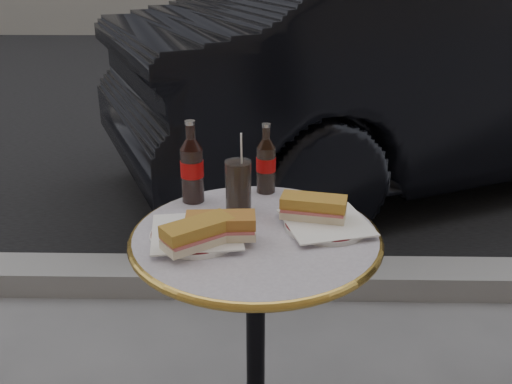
{
  "coord_description": "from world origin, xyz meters",
  "views": [
    {
      "loc": [
        0.02,
        -1.25,
        1.37
      ],
      "look_at": [
        0.0,
        0.05,
        0.82
      ],
      "focal_mm": 40.0,
      "sensor_mm": 36.0,
      "label": 1
    }
  ],
  "objects_px": {
    "plate_left": "(197,235)",
    "plate_right": "(326,225)",
    "bistro_table": "(256,353)",
    "parked_car": "(456,64)",
    "cola_bottle_right": "(266,158)",
    "cola_glass": "(238,187)",
    "cola_bottle_left": "(192,162)"
  },
  "relations": [
    {
      "from": "plate_left",
      "to": "parked_car",
      "type": "relative_size",
      "value": 0.05
    },
    {
      "from": "cola_bottle_right",
      "to": "plate_right",
      "type": "bearing_deg",
      "value": -56.4
    },
    {
      "from": "bistro_table",
      "to": "cola_glass",
      "type": "bearing_deg",
      "value": 111.13
    },
    {
      "from": "plate_left",
      "to": "cola_bottle_right",
      "type": "bearing_deg",
      "value": 59.99
    },
    {
      "from": "plate_right",
      "to": "cola_bottle_left",
      "type": "xyz_separation_m",
      "value": [
        -0.35,
        0.16,
        0.11
      ]
    },
    {
      "from": "plate_left",
      "to": "cola_glass",
      "type": "relative_size",
      "value": 1.57
    },
    {
      "from": "cola_glass",
      "to": "plate_right",
      "type": "bearing_deg",
      "value": -21.88
    },
    {
      "from": "bistro_table",
      "to": "plate_left",
      "type": "height_order",
      "value": "plate_left"
    },
    {
      "from": "bistro_table",
      "to": "cola_glass",
      "type": "xyz_separation_m",
      "value": [
        -0.05,
        0.12,
        0.44
      ]
    },
    {
      "from": "parked_car",
      "to": "plate_left",
      "type": "bearing_deg",
      "value": 127.0
    },
    {
      "from": "parked_car",
      "to": "plate_right",
      "type": "bearing_deg",
      "value": 132.45
    },
    {
      "from": "plate_right",
      "to": "cola_bottle_left",
      "type": "bearing_deg",
      "value": 155.77
    },
    {
      "from": "plate_right",
      "to": "cola_bottle_right",
      "type": "distance_m",
      "value": 0.29
    },
    {
      "from": "plate_right",
      "to": "cola_glass",
      "type": "xyz_separation_m",
      "value": [
        -0.22,
        0.09,
        0.07
      ]
    },
    {
      "from": "bistro_table",
      "to": "cola_bottle_right",
      "type": "height_order",
      "value": "cola_bottle_right"
    },
    {
      "from": "plate_left",
      "to": "cola_bottle_right",
      "type": "xyz_separation_m",
      "value": [
        0.17,
        0.29,
        0.09
      ]
    },
    {
      "from": "bistro_table",
      "to": "parked_car",
      "type": "distance_m",
      "value": 2.74
    },
    {
      "from": "plate_right",
      "to": "cola_bottle_right",
      "type": "relative_size",
      "value": 1.04
    },
    {
      "from": "bistro_table",
      "to": "plate_right",
      "type": "height_order",
      "value": "plate_right"
    },
    {
      "from": "cola_bottle_left",
      "to": "parked_car",
      "type": "xyz_separation_m",
      "value": [
        1.41,
        2.23,
        -0.14
      ]
    },
    {
      "from": "plate_left",
      "to": "plate_right",
      "type": "bearing_deg",
      "value": 10.73
    },
    {
      "from": "bistro_table",
      "to": "plate_left",
      "type": "distance_m",
      "value": 0.4
    },
    {
      "from": "bistro_table",
      "to": "cola_bottle_left",
      "type": "xyz_separation_m",
      "value": [
        -0.18,
        0.19,
        0.48
      ]
    },
    {
      "from": "cola_bottle_left",
      "to": "parked_car",
      "type": "distance_m",
      "value": 2.64
    },
    {
      "from": "bistro_table",
      "to": "cola_bottle_left",
      "type": "height_order",
      "value": "cola_bottle_left"
    },
    {
      "from": "plate_left",
      "to": "plate_right",
      "type": "relative_size",
      "value": 1.07
    },
    {
      "from": "cola_bottle_right",
      "to": "cola_glass",
      "type": "height_order",
      "value": "cola_bottle_right"
    },
    {
      "from": "plate_left",
      "to": "cola_glass",
      "type": "height_order",
      "value": "cola_glass"
    },
    {
      "from": "plate_left",
      "to": "plate_right",
      "type": "xyz_separation_m",
      "value": [
        0.32,
        0.06,
        -0.0
      ]
    },
    {
      "from": "bistro_table",
      "to": "cola_bottle_right",
      "type": "xyz_separation_m",
      "value": [
        0.02,
        0.26,
        0.47
      ]
    },
    {
      "from": "plate_right",
      "to": "cola_bottle_left",
      "type": "distance_m",
      "value": 0.4
    },
    {
      "from": "plate_left",
      "to": "plate_right",
      "type": "height_order",
      "value": "same"
    }
  ]
}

